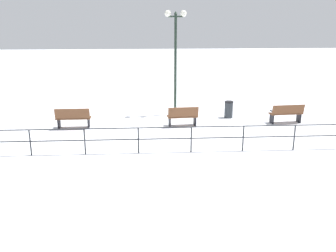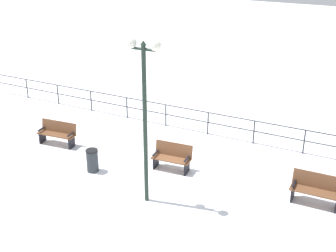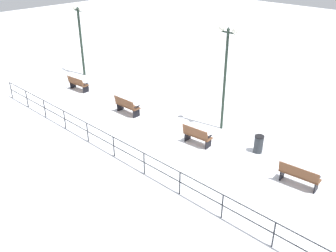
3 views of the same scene
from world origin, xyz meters
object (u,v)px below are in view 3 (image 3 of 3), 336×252
object	(u,v)px
bench_third	(197,136)
bench_fifth	(78,84)
bench_second	(299,175)
trash_bin	(259,144)
lamppost_far	(80,32)
lamppost_middle	(226,59)
bench_fourth	(127,106)

from	to	relation	value
bench_third	bench_fifth	size ratio (longest dim) A/B	0.94
bench_second	trash_bin	world-z (taller)	bench_second
bench_fifth	lamppost_far	world-z (taller)	lamppost_far
bench_third	lamppost_middle	world-z (taller)	lamppost_middle
bench_fifth	bench_third	bearing A→B (deg)	-95.26
bench_fourth	lamppost_middle	world-z (taller)	lamppost_middle
bench_second	bench_fifth	distance (m)	14.56
bench_second	trash_bin	xyz separation A→B (m)	(1.15, 2.46, -0.07)
bench_fourth	trash_bin	distance (m)	7.39
trash_bin	bench_fifth	bearing A→B (deg)	95.80
bench_fifth	bench_second	bearing A→B (deg)	-94.15
bench_second	lamppost_middle	bearing A→B (deg)	64.11
bench_third	bench_fourth	distance (m)	4.86
lamppost_far	lamppost_middle	bearing A→B (deg)	-90.00
lamppost_middle	bench_second	bearing A→B (deg)	-110.81
bench_fourth	bench_fifth	world-z (taller)	bench_fourth
bench_second	lamppost_middle	xyz separation A→B (m)	(1.91, 5.02, 3.07)
bench_second	bench_fourth	world-z (taller)	bench_fourth
lamppost_far	trash_bin	world-z (taller)	lamppost_far
lamppost_middle	bench_fourth	bearing A→B (deg)	114.80
bench_second	lamppost_middle	size ratio (longest dim) A/B	0.31
lamppost_far	trash_bin	size ratio (longest dim) A/B	5.63
bench_fifth	lamppost_middle	world-z (taller)	lamppost_middle
lamppost_middle	lamppost_far	world-z (taller)	lamppost_middle
bench_third	bench_fourth	xyz separation A→B (m)	(-0.04, 4.86, 0.02)
bench_fourth	lamppost_middle	xyz separation A→B (m)	(2.17, -4.69, 3.06)
bench_fifth	trash_bin	distance (m)	12.16
bench_third	bench_fourth	size ratio (longest dim) A/B	0.93
bench_fifth	lamppost_far	size ratio (longest dim) A/B	0.32
lamppost_middle	lamppost_far	bearing A→B (deg)	90.00
lamppost_middle	lamppost_far	xyz separation A→B (m)	(0.00, 11.76, -0.62)
lamppost_middle	trash_bin	size ratio (longest dim) A/B	6.20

